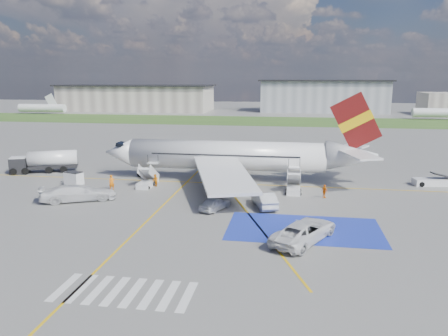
{
  "coord_description": "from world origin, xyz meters",
  "views": [
    {
      "loc": [
        8.73,
        -42.79,
        13.75
      ],
      "look_at": [
        1.06,
        5.35,
        3.5
      ],
      "focal_mm": 35.0,
      "sensor_mm": 36.0,
      "label": 1
    }
  ],
  "objects_px": {
    "gpu_cart": "(74,179)",
    "car_silver_b": "(264,199)",
    "car_silver_a": "(215,203)",
    "belt_loader": "(435,182)",
    "van_white_a": "(305,228)",
    "airliner": "(237,156)",
    "van_white_b": "(78,190)",
    "fuel_tanker": "(45,163)"
  },
  "relations": [
    {
      "from": "gpu_cart",
      "to": "car_silver_b",
      "type": "height_order",
      "value": "gpu_cart"
    },
    {
      "from": "car_silver_a",
      "to": "car_silver_b",
      "type": "distance_m",
      "value": 5.38
    },
    {
      "from": "belt_loader",
      "to": "van_white_a",
      "type": "bearing_deg",
      "value": -136.69
    },
    {
      "from": "airliner",
      "to": "belt_loader",
      "type": "xyz_separation_m",
      "value": [
        25.46,
        1.39,
        -2.97
      ]
    },
    {
      "from": "belt_loader",
      "to": "van_white_b",
      "type": "xyz_separation_m",
      "value": [
        -41.91,
        -13.92,
        0.79
      ]
    },
    {
      "from": "fuel_tanker",
      "to": "gpu_cart",
      "type": "height_order",
      "value": "fuel_tanker"
    },
    {
      "from": "gpu_cart",
      "to": "car_silver_a",
      "type": "bearing_deg",
      "value": -1.95
    },
    {
      "from": "car_silver_a",
      "to": "van_white_b",
      "type": "xyz_separation_m",
      "value": [
        -15.82,
        0.95,
        0.51
      ]
    },
    {
      "from": "belt_loader",
      "to": "car_silver_a",
      "type": "relative_size",
      "value": 1.41
    },
    {
      "from": "van_white_b",
      "to": "van_white_a",
      "type": "bearing_deg",
      "value": -133.46
    },
    {
      "from": "gpu_cart",
      "to": "car_silver_b",
      "type": "xyz_separation_m",
      "value": [
        24.75,
        -5.47,
        0.01
      ]
    },
    {
      "from": "fuel_tanker",
      "to": "car_silver_b",
      "type": "relative_size",
      "value": 1.83
    },
    {
      "from": "gpu_cart",
      "to": "car_silver_a",
      "type": "height_order",
      "value": "gpu_cart"
    },
    {
      "from": "airliner",
      "to": "van_white_b",
      "type": "distance_m",
      "value": 20.8
    },
    {
      "from": "car_silver_b",
      "to": "van_white_b",
      "type": "bearing_deg",
      "value": -16.24
    },
    {
      "from": "car_silver_b",
      "to": "van_white_b",
      "type": "relative_size",
      "value": 0.83
    },
    {
      "from": "fuel_tanker",
      "to": "van_white_a",
      "type": "height_order",
      "value": "fuel_tanker"
    },
    {
      "from": "gpu_cart",
      "to": "van_white_b",
      "type": "height_order",
      "value": "van_white_b"
    },
    {
      "from": "van_white_b",
      "to": "car_silver_a",
      "type": "bearing_deg",
      "value": -118.24
    },
    {
      "from": "belt_loader",
      "to": "van_white_a",
      "type": "relative_size",
      "value": 0.93
    },
    {
      "from": "airliner",
      "to": "gpu_cart",
      "type": "bearing_deg",
      "value": -163.05
    },
    {
      "from": "car_silver_b",
      "to": "gpu_cart",
      "type": "bearing_deg",
      "value": -31.09
    },
    {
      "from": "belt_loader",
      "to": "van_white_b",
      "type": "distance_m",
      "value": 44.17
    },
    {
      "from": "van_white_a",
      "to": "car_silver_a",
      "type": "bearing_deg",
      "value": -11.54
    },
    {
      "from": "fuel_tanker",
      "to": "belt_loader",
      "type": "height_order",
      "value": "fuel_tanker"
    },
    {
      "from": "gpu_cart",
      "to": "van_white_b",
      "type": "distance_m",
      "value": 7.44
    },
    {
      "from": "fuel_tanker",
      "to": "car_silver_b",
      "type": "bearing_deg",
      "value": -43.31
    },
    {
      "from": "car_silver_a",
      "to": "van_white_a",
      "type": "bearing_deg",
      "value": 165.37
    },
    {
      "from": "belt_loader",
      "to": "airliner",
      "type": "bearing_deg",
      "value": 173.7
    },
    {
      "from": "car_silver_b",
      "to": "van_white_b",
      "type": "distance_m",
      "value": 20.9
    },
    {
      "from": "fuel_tanker",
      "to": "van_white_b",
      "type": "bearing_deg",
      "value": -70.48
    },
    {
      "from": "airliner",
      "to": "belt_loader",
      "type": "height_order",
      "value": "airliner"
    },
    {
      "from": "car_silver_b",
      "to": "van_white_a",
      "type": "relative_size",
      "value": 0.82
    },
    {
      "from": "van_white_a",
      "to": "car_silver_b",
      "type": "bearing_deg",
      "value": -38.67
    },
    {
      "from": "car_silver_b",
      "to": "van_white_a",
      "type": "height_order",
      "value": "van_white_a"
    },
    {
      "from": "airliner",
      "to": "van_white_b",
      "type": "bearing_deg",
      "value": -142.7
    },
    {
      "from": "belt_loader",
      "to": "car_silver_a",
      "type": "bearing_deg",
      "value": -159.73
    },
    {
      "from": "airliner",
      "to": "gpu_cart",
      "type": "relative_size",
      "value": 14.5
    },
    {
      "from": "car_silver_b",
      "to": "car_silver_a",
      "type": "bearing_deg",
      "value": 1.2
    },
    {
      "from": "airliner",
      "to": "fuel_tanker",
      "type": "relative_size",
      "value": 3.92
    },
    {
      "from": "van_white_a",
      "to": "belt_loader",
      "type": "bearing_deg",
      "value": -99.43
    },
    {
      "from": "airliner",
      "to": "car_silver_b",
      "type": "relative_size",
      "value": 7.18
    }
  ]
}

